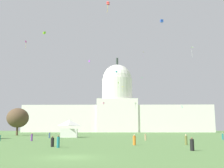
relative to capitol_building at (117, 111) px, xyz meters
The scene contains 27 objects.
ground_plane 198.57m from the capitol_building, 91.04° to the right, with size 800.00×800.00×0.00m, color #567F42.
capitol_building is the anchor object (origin of this frame).
event_tent 141.46m from the capitol_building, 95.68° to the right, with size 5.56×6.23×5.18m.
tree_west_far 121.47m from the capitol_building, 108.78° to the right, with size 11.63×11.59×10.69m.
person_orange_back_right 180.29m from the capitol_building, 89.00° to the right, with size 0.61×0.61×1.63m.
person_denim_back_left 149.15m from the capitol_building, 96.99° to the right, with size 0.56×0.56×1.74m.
person_teal_deep_crowd 186.60m from the capitol_building, 92.23° to the right, with size 0.55×0.55×1.63m.
person_black_edge_east 191.34m from the capitol_building, 87.28° to the right, with size 0.55×0.55×1.51m.
person_olive_mid_center 179.85m from the capitol_building, 86.41° to the right, with size 0.50×0.50×1.62m.
person_teal_aisle_center 159.38m from the capitol_building, 80.86° to the right, with size 0.44×0.44×1.63m.
person_tan_near_tree_west 162.62m from the capitol_building, 87.66° to the right, with size 0.39×0.39×1.46m.
person_teal_back_center 168.46m from the capitol_building, 98.09° to the right, with size 0.46×0.46×1.49m.
person_purple_mid_right 166.80m from the capitol_building, 95.97° to the right, with size 0.51×0.51×1.66m.
person_black_front_left 184.82m from the capitol_building, 92.63° to the right, with size 0.52×0.52×1.50m.
kite_lime_high 29.44m from the capitol_building, 87.67° to the right, with size 0.62×0.91×4.68m.
kite_pink_mid 58.24m from the capitol_building, 98.04° to the right, with size 1.26×1.27×2.83m.
kite_cyan_high 53.06m from the capitol_building, 90.43° to the right, with size 1.31×1.33×2.95m.
kite_yellow_mid 53.48m from the capitol_building, 86.09° to the right, with size 1.77×0.86×3.00m.
kite_white_mid 126.45m from the capitol_building, 76.87° to the right, with size 1.24×1.04×3.58m.
kite_blue_high 123.14m from the capitol_building, 81.25° to the right, with size 1.26×1.32×2.47m.
kite_red_high 142.22m from the capitol_building, 91.01° to the right, with size 1.07×1.03×3.66m.
kite_magenta_high 118.08m from the capitol_building, 109.87° to the right, with size 0.40×0.87×3.75m.
kite_violet_mid 112.71m from the capitol_building, 95.82° to the right, with size 0.80×0.63×0.99m.
kite_gold_high 52.63m from the capitol_building, 52.03° to the right, with size 1.13×1.41×3.64m.
kite_green_mid 122.04m from the capitol_building, 85.75° to the right, with size 1.38×1.38×0.33m.
kite_turquoise_low 92.22m from the capitol_building, 69.40° to the right, with size 0.49×1.00×1.39m.
kite_lime_high_b 119.40m from the capitol_building, 105.15° to the right, with size 1.37×1.36×1.27m.
Camera 1 is at (4.25, -24.52, 2.42)m, focal length 43.85 mm.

